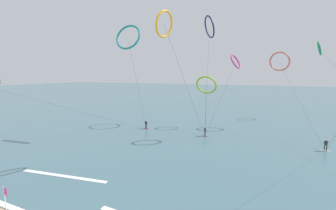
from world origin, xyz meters
TOP-DOWN VIEW (x-y plane):
  - sea_water at (0.00, 104.78)m, footprint 400.00×200.00m
  - surfer_ivory at (20.41, 30.17)m, footprint 1.40×0.72m
  - surfer_violet at (2.67, 30.77)m, footprint 1.40×0.59m
  - surfer_crimson at (-9.55, 31.54)m, footprint 1.40×0.65m
  - kite_amber at (0.15, 18.32)m, footprint 3.39×14.11m
  - kite_coral at (14.87, 43.71)m, footprint 7.67×14.92m
  - kite_lime at (3.03, 29.18)m, footprint 3.56×2.72m
  - kite_emerald at (24.78, 58.32)m, footprint 1.99×53.05m
  - kite_navy at (0.62, 42.22)m, footprint 4.04×14.03m
  - kite_teal at (-9.80, 26.13)m, footprint 4.61×6.49m
  - kite_magenta at (6.46, 41.22)m, footprint 5.20×12.36m
  - beach_flag at (-6.40, 3.27)m, footprint 0.47×0.15m
  - wave_crest_far at (-8.50, 10.20)m, footprint 10.62×1.78m

SIDE VIEW (x-z plane):
  - sea_water at x=0.00m, z-range 0.00..0.08m
  - wave_crest_far at x=-8.50m, z-range 0.00..0.12m
  - surfer_ivory at x=20.41m, z-range -0.03..1.67m
  - surfer_violet at x=2.67m, z-range -0.03..1.67m
  - surfer_crimson at x=-9.55m, z-range -0.03..1.67m
  - beach_flag at x=-6.40m, z-range 0.48..3.40m
  - kite_lime at x=3.03m, z-range 3.87..14.72m
  - kite_magenta at x=6.46m, z-range 6.00..21.13m
  - kite_coral at x=14.87m, z-range 5.78..21.35m
  - kite_amber at x=0.15m, z-range 7.65..26.15m
  - kite_teal at x=-9.80m, z-range 7.52..26.93m
  - kite_emerald at x=24.78m, z-range 7.70..26.80m
  - kite_navy at x=0.62m, z-range 9.35..32.89m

